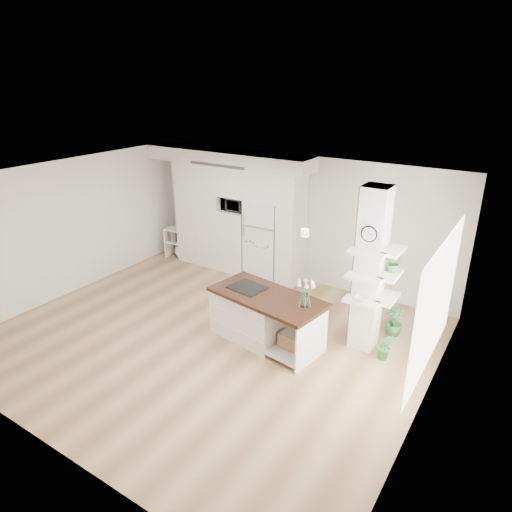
{
  "coord_description": "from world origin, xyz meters",
  "views": [
    {
      "loc": [
        4.33,
        -5.25,
        4.22
      ],
      "look_at": [
        0.37,
        0.9,
        1.28
      ],
      "focal_mm": 32.0,
      "sensor_mm": 36.0,
      "label": 1
    }
  ],
  "objects_px": {
    "kitchen_island": "(257,313)",
    "bookshelf": "(180,245)",
    "refrigerator": "(266,239)",
    "floor_plant_a": "(385,346)"
  },
  "relations": [
    {
      "from": "bookshelf",
      "to": "floor_plant_a",
      "type": "relative_size",
      "value": 1.56
    },
    {
      "from": "refrigerator",
      "to": "floor_plant_a",
      "type": "relative_size",
      "value": 3.7
    },
    {
      "from": "refrigerator",
      "to": "bookshelf",
      "type": "xyz_separation_m",
      "value": [
        -2.34,
        -0.18,
        -0.55
      ]
    },
    {
      "from": "refrigerator",
      "to": "kitchen_island",
      "type": "bearing_deg",
      "value": -61.44
    },
    {
      "from": "bookshelf",
      "to": "floor_plant_a",
      "type": "xyz_separation_m",
      "value": [
        5.6,
        -1.52,
        -0.08
      ]
    },
    {
      "from": "refrigerator",
      "to": "kitchen_island",
      "type": "xyz_separation_m",
      "value": [
        1.21,
        -2.23,
        -0.42
      ]
    },
    {
      "from": "refrigerator",
      "to": "bookshelf",
      "type": "height_order",
      "value": "refrigerator"
    },
    {
      "from": "bookshelf",
      "to": "refrigerator",
      "type": "bearing_deg",
      "value": -4.85
    },
    {
      "from": "floor_plant_a",
      "to": "refrigerator",
      "type": "bearing_deg",
      "value": 152.54
    },
    {
      "from": "kitchen_island",
      "to": "bookshelf",
      "type": "height_order",
      "value": "kitchen_island"
    }
  ]
}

